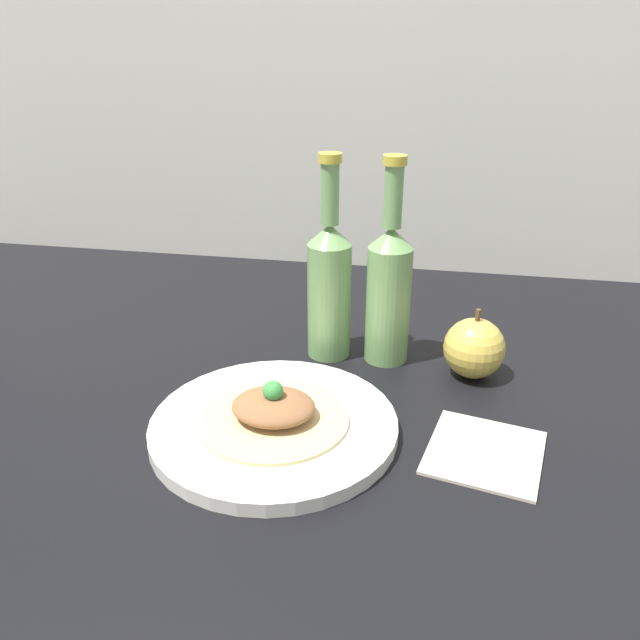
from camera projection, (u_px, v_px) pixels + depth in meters
The scene contains 8 objects.
ground_plane at pixel (301, 413), 80.38cm from camera, with size 180.00×110.00×4.00cm, color black.
wall_backsplash at pixel (361, 50), 110.58cm from camera, with size 180.00×3.00×80.00cm.
plate at pixel (274, 424), 72.82cm from camera, with size 28.90×28.90×2.03cm.
plated_food at pixel (274, 410), 72.01cm from camera, with size 17.63×17.63×5.08cm.
cider_bottle_left at pixel (329, 284), 86.82cm from camera, with size 6.16×6.16×28.76cm.
cider_bottle_right at pixel (389, 288), 85.44cm from camera, with size 6.16×6.16×28.76cm.
apple at pixel (474, 348), 83.73cm from camera, with size 8.23×8.23×9.81cm.
napkin at pixel (485, 451), 69.22cm from camera, with size 14.62×15.10×0.80cm.
Camera 1 is at (14.91, -66.35, 42.59)cm, focal length 35.00 mm.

